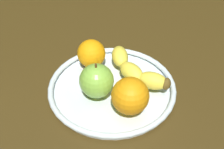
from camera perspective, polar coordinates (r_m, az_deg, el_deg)
ground_plane at (r=70.22cm, az=-0.00°, el=-4.18°), size 139.62×139.62×4.00cm
fruit_bowl at (r=68.17cm, az=-0.00°, el=-2.46°), size 28.29×28.29×1.80cm
banana at (r=68.72cm, az=4.35°, el=0.93°), size 18.09×8.94×3.79cm
apple at (r=63.24cm, az=-2.89°, el=-1.16°), size 7.24×7.24×8.04cm
orange_front_right at (r=71.02cm, az=-3.86°, el=3.92°), size 6.55×6.55×6.55cm
orange_front_left at (r=59.82cm, az=3.26°, el=-4.04°), size 7.53×7.53×7.53cm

